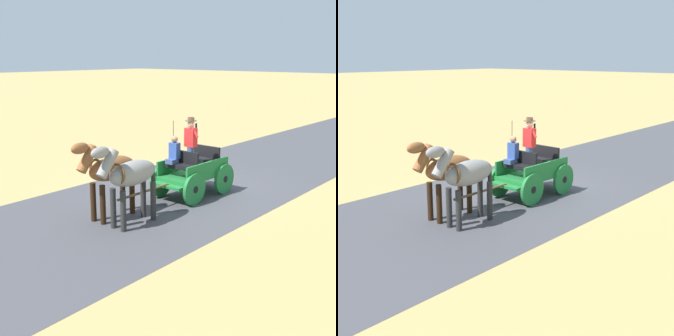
% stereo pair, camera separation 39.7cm
% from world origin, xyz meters
% --- Properties ---
extents(ground_plane, '(200.00, 200.00, 0.00)m').
position_xyz_m(ground_plane, '(0.00, 0.00, 0.00)').
color(ground_plane, tan).
extents(road_surface, '(6.19, 160.00, 0.01)m').
position_xyz_m(road_surface, '(0.00, 0.00, 0.00)').
color(road_surface, '#424247').
rests_on(road_surface, ground).
extents(horse_drawn_carriage, '(1.43, 4.50, 2.50)m').
position_xyz_m(horse_drawn_carriage, '(-0.48, 0.58, 0.82)').
color(horse_drawn_carriage, '#1E7233').
rests_on(horse_drawn_carriage, ground).
extents(horse_near_side, '(0.57, 2.13, 2.21)m').
position_xyz_m(horse_near_side, '(-0.86, 3.61, 1.32)').
color(horse_near_side, gray).
rests_on(horse_near_side, ground).
extents(horse_off_side, '(0.60, 2.13, 2.21)m').
position_xyz_m(horse_off_side, '(-0.08, 3.61, 1.32)').
color(horse_off_side, brown).
rests_on(horse_off_side, ground).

